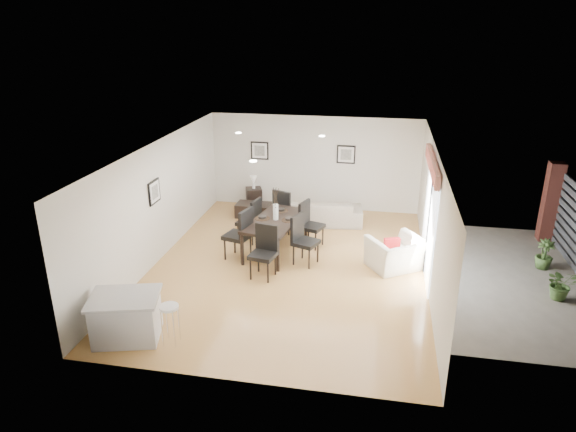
% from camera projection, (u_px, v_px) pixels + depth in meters
% --- Properties ---
extents(ground, '(8.00, 8.00, 0.00)m').
position_uv_depth(ground, '(289.00, 267.00, 11.52)').
color(ground, '#B7854B').
rests_on(ground, ground).
extents(wall_back, '(6.00, 0.04, 2.70)m').
position_uv_depth(wall_back, '(314.00, 163.00, 14.71)').
color(wall_back, silver).
rests_on(wall_back, ground).
extents(wall_front, '(6.00, 0.04, 2.70)m').
position_uv_depth(wall_front, '(237.00, 304.00, 7.36)').
color(wall_front, silver).
rests_on(wall_front, ground).
extents(wall_left, '(0.04, 8.00, 2.70)m').
position_uv_depth(wall_left, '(158.00, 202.00, 11.56)').
color(wall_left, silver).
rests_on(wall_left, ground).
extents(wall_right, '(0.04, 8.00, 2.70)m').
position_uv_depth(wall_right, '(432.00, 219.00, 10.52)').
color(wall_right, silver).
rests_on(wall_right, ground).
extents(ceiling, '(6.00, 8.00, 0.02)m').
position_uv_depth(ceiling, '(289.00, 149.00, 10.56)').
color(ceiling, white).
rests_on(ceiling, wall_back).
extents(sofa, '(2.36, 1.17, 0.66)m').
position_uv_depth(sofa, '(320.00, 212.00, 13.88)').
color(sofa, gray).
rests_on(sofa, ground).
extents(armchair, '(1.46, 1.42, 0.72)m').
position_uv_depth(armchair, '(396.00, 254.00, 11.31)').
color(armchair, silver).
rests_on(armchair, ground).
extents(courtyard_plant_a, '(0.68, 0.62, 0.65)m').
position_uv_depth(courtyard_plant_a, '(561.00, 284.00, 10.08)').
color(courtyard_plant_a, '#3C5926').
rests_on(courtyard_plant_a, ground).
extents(courtyard_plant_b, '(0.40, 0.40, 0.67)m').
position_uv_depth(courtyard_plant_b, '(544.00, 254.00, 11.33)').
color(courtyard_plant_b, '#3C5926').
rests_on(courtyard_plant_b, ground).
extents(dining_table, '(1.34, 2.13, 0.83)m').
position_uv_depth(dining_table, '(276.00, 223.00, 12.00)').
color(dining_table, black).
rests_on(dining_table, ground).
extents(dining_chair_wnear, '(0.67, 0.67, 1.23)m').
position_uv_depth(dining_chair_wnear, '(241.00, 231.00, 11.66)').
color(dining_chair_wnear, black).
rests_on(dining_chair_wnear, ground).
extents(dining_chair_wfar, '(0.60, 0.60, 1.12)m').
position_uv_depth(dining_chair_wfar, '(252.00, 218.00, 12.60)').
color(dining_chair_wfar, black).
rests_on(dining_chair_wfar, ground).
extents(dining_chair_enear, '(0.66, 0.66, 1.15)m').
position_uv_depth(dining_chair_enear, '(302.00, 237.00, 11.49)').
color(dining_chair_enear, black).
rests_on(dining_chair_enear, ground).
extents(dining_chair_efar, '(0.64, 0.64, 1.12)m').
position_uv_depth(dining_chair_efar, '(309.00, 221.00, 12.40)').
color(dining_chair_efar, black).
rests_on(dining_chair_efar, ground).
extents(dining_chair_head, '(0.60, 0.60, 1.14)m').
position_uv_depth(dining_chair_head, '(265.00, 248.00, 10.91)').
color(dining_chair_head, black).
rests_on(dining_chair_head, ground).
extents(dining_chair_foot, '(0.68, 0.68, 1.16)m').
position_uv_depth(dining_chair_foot, '(284.00, 209.00, 13.17)').
color(dining_chair_foot, black).
rests_on(dining_chair_foot, ground).
extents(vase, '(1.01, 1.54, 0.78)m').
position_uv_depth(vase, '(276.00, 207.00, 11.86)').
color(vase, white).
rests_on(vase, dining_table).
extents(coffee_table, '(0.95, 0.57, 0.38)m').
position_uv_depth(coffee_table, '(253.00, 210.00, 14.43)').
color(coffee_table, black).
rests_on(coffee_table, ground).
extents(side_table, '(0.57, 0.57, 0.59)m').
position_uv_depth(side_table, '(254.00, 198.00, 15.09)').
color(side_table, black).
rests_on(side_table, ground).
extents(table_lamp, '(0.20, 0.20, 0.37)m').
position_uv_depth(table_lamp, '(254.00, 180.00, 14.90)').
color(table_lamp, white).
rests_on(table_lamp, side_table).
extents(cushion, '(0.37, 0.21, 0.35)m').
position_uv_depth(cushion, '(392.00, 246.00, 11.16)').
color(cushion, '#A21417').
rests_on(cushion, armchair).
extents(kitchen_island, '(1.35, 1.16, 0.81)m').
position_uv_depth(kitchen_island, '(126.00, 317.00, 8.79)').
color(kitchen_island, silver).
rests_on(kitchen_island, ground).
extents(bar_stool, '(0.33, 0.33, 0.72)m').
position_uv_depth(bar_stool, '(169.00, 311.00, 8.58)').
color(bar_stool, white).
rests_on(bar_stool, ground).
extents(framed_print_back_left, '(0.52, 0.04, 0.52)m').
position_uv_depth(framed_print_back_left, '(260.00, 151.00, 14.86)').
color(framed_print_back_left, black).
rests_on(framed_print_back_left, wall_back).
extents(framed_print_back_right, '(0.52, 0.04, 0.52)m').
position_uv_depth(framed_print_back_right, '(346.00, 154.00, 14.42)').
color(framed_print_back_right, black).
rests_on(framed_print_back_right, wall_back).
extents(framed_print_left_wall, '(0.04, 0.52, 0.52)m').
position_uv_depth(framed_print_left_wall, '(154.00, 192.00, 11.26)').
color(framed_print_left_wall, black).
rests_on(framed_print_left_wall, wall_left).
extents(sliding_door, '(0.12, 2.70, 2.57)m').
position_uv_depth(sliding_door, '(430.00, 200.00, 10.69)').
color(sliding_door, white).
rests_on(sliding_door, wall_right).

